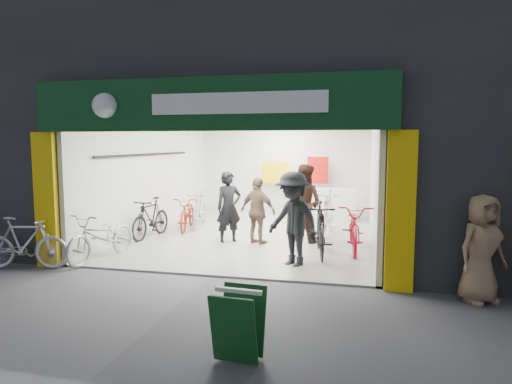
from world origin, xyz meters
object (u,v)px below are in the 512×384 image
(parked_bike, at_px, (24,243))
(sandwich_board, at_px, (238,323))
(bike_right_front, at_px, (320,229))
(pedestrian_near, at_px, (482,249))
(bike_left_front, at_px, (102,236))

(parked_bike, relative_size, sandwich_board, 2.13)
(bike_right_front, distance_m, sandwich_board, 4.98)
(sandwich_board, bearing_deg, pedestrian_near, 45.15)
(sandwich_board, bearing_deg, bike_left_front, 141.60)
(bike_right_front, bearing_deg, sandwich_board, -103.65)
(bike_right_front, relative_size, pedestrian_near, 1.16)
(bike_left_front, height_order, sandwich_board, bike_left_front)
(bike_right_front, bearing_deg, pedestrian_near, -50.19)
(bike_right_front, relative_size, parked_bike, 1.13)
(pedestrian_near, relative_size, sandwich_board, 2.08)
(parked_bike, bearing_deg, bike_right_front, -78.38)
(bike_left_front, xyz_separation_m, bike_right_front, (4.30, 1.40, 0.07))
(bike_right_front, distance_m, pedestrian_near, 3.50)
(parked_bike, height_order, pedestrian_near, pedestrian_near)
(bike_left_front, height_order, bike_right_front, bike_right_front)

